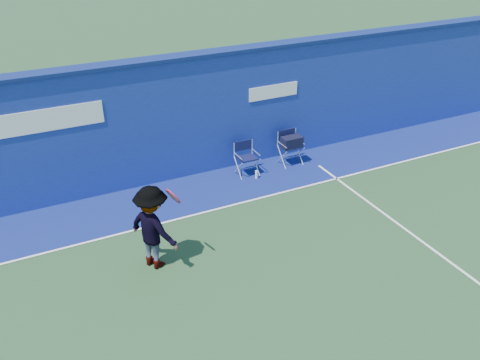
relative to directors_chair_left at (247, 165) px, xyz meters
name	(u,v)px	position (x,y,z in m)	size (l,w,h in m)	color
ground	(229,316)	(-2.57, -4.45, -0.27)	(80.00, 80.00, 0.00)	#254626
stadium_wall	(136,125)	(-2.57, 0.75, 1.28)	(24.00, 0.50, 3.08)	navy
out_of_bounds_strip	(155,203)	(-2.57, -0.35, -0.27)	(24.00, 1.80, 0.01)	navy
court_lines	(215,294)	(-2.57, -3.85, -0.26)	(24.00, 12.00, 0.01)	white
directors_chair_left	(247,165)	(0.00, 0.00, 0.00)	(0.51, 0.46, 0.86)	silver
directors_chair_right	(291,151)	(1.32, 0.03, 0.11)	(0.54, 0.48, 0.90)	silver
water_bottle	(256,175)	(0.11, -0.33, -0.16)	(0.07, 0.07, 0.22)	white
tennis_player	(153,227)	(-3.24, -2.55, 0.59)	(1.09, 1.27, 1.70)	#EA4738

